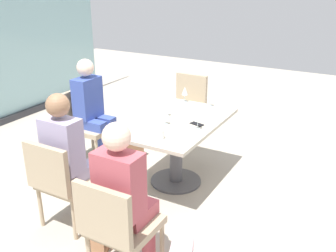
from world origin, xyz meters
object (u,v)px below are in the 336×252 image
at_px(chair_far_right, 186,103).
at_px(handbag_1, 130,149).
at_px(person_far_left, 68,153).
at_px(wine_glass_0, 185,91).
at_px(wine_glass_3, 165,112).
at_px(chair_far_left, 62,179).
at_px(handbag_0, 102,231).
at_px(person_near_window, 92,106).
at_px(dining_table_main, 176,136).
at_px(wine_glass_1, 210,95).
at_px(coffee_cup, 160,134).
at_px(wine_glass_2, 166,104).
at_px(cell_phone_on_table, 197,124).
at_px(person_side_end, 125,192).
at_px(chair_side_end, 117,224).
at_px(wine_glass_4, 198,117).
at_px(chair_near_window, 86,121).

bearing_deg(chair_far_right, handbag_1, 164.24).
distance_m(person_far_left, wine_glass_0, 1.74).
bearing_deg(wine_glass_3, handbag_1, 62.22).
bearing_deg(handbag_1, chair_far_left, -150.08).
distance_m(chair_far_right, handbag_0, 2.53).
bearing_deg(person_near_window, dining_table_main, -90.00).
bearing_deg(wine_glass_3, wine_glass_1, -12.01).
height_order(wine_glass_1, handbag_0, wine_glass_1).
height_order(person_far_left, wine_glass_3, person_far_left).
relative_size(coffee_cup, handbag_1, 0.30).
bearing_deg(wine_glass_0, handbag_0, -174.75).
xyz_separation_m(wine_glass_2, handbag_1, (0.15, 0.60, -0.72)).
bearing_deg(chair_far_right, chair_far_left, 180.00).
distance_m(chair_far_right, wine_glass_2, 1.23).
relative_size(chair_far_left, cell_phone_on_table, 6.04).
bearing_deg(handbag_1, chair_far_right, 3.28).
height_order(person_side_end, handbag_0, person_side_end).
height_order(person_near_window, wine_glass_0, person_near_window).
xyz_separation_m(wine_glass_0, cell_phone_on_table, (-0.60, -0.45, -0.13)).
bearing_deg(wine_glass_2, wine_glass_3, -152.57).
bearing_deg(chair_side_end, dining_table_main, 12.21).
xyz_separation_m(wine_glass_1, wine_glass_4, (-0.72, -0.18, 0.00)).
relative_size(chair_far_right, handbag_1, 2.90).
bearing_deg(dining_table_main, wine_glass_2, 64.52).
xyz_separation_m(dining_table_main, wine_glass_4, (-0.10, -0.29, 0.31)).
xyz_separation_m(person_near_window, wine_glass_0, (0.61, -0.92, 0.16)).
xyz_separation_m(chair_far_left, person_side_end, (-0.19, -0.82, 0.20)).
relative_size(person_near_window, wine_glass_1, 6.81).
bearing_deg(handbag_0, chair_far_left, 68.68).
distance_m(chair_near_window, person_side_end, 2.11).
height_order(person_far_left, person_near_window, same).
height_order(chair_near_window, chair_far_right, same).
bearing_deg(person_far_left, person_near_window, 30.24).
height_order(person_far_left, handbag_1, person_far_left).
distance_m(chair_side_end, person_side_end, 0.23).
bearing_deg(wine_glass_0, chair_near_window, 120.56).
xyz_separation_m(person_near_window, handbag_1, (0.23, -0.37, -0.56)).
distance_m(dining_table_main, handbag_1, 0.90).
bearing_deg(person_far_left, wine_glass_1, -19.44).
distance_m(cell_phone_on_table, handbag_1, 1.19).
xyz_separation_m(chair_near_window, handbag_1, (0.23, -0.47, -0.36)).
bearing_deg(dining_table_main, wine_glass_4, -109.18).
xyz_separation_m(chair_far_left, wine_glass_1, (1.82, -0.61, 0.37)).
relative_size(chair_near_window, person_far_left, 0.69).
height_order(chair_side_end, coffee_cup, chair_side_end).
bearing_deg(coffee_cup, person_side_end, -165.42).
distance_m(wine_glass_2, handbag_0, 1.52).
bearing_deg(person_side_end, person_near_window, 46.20).
height_order(cell_phone_on_table, handbag_0, cell_phone_on_table).
height_order(dining_table_main, wine_glass_3, wine_glass_3).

